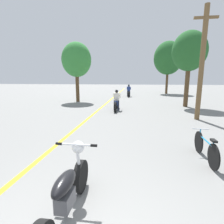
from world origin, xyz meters
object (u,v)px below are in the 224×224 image
at_px(utility_pole, 202,63).
at_px(roadside_tree_right_near, 190,52).
at_px(motorcycle_foreground, 67,192).
at_px(bicycle_parked, 206,148).
at_px(roadside_tree_left, 76,60).
at_px(roadside_tree_right_far, 168,58).
at_px(motorcycle_rider_far, 129,92).
at_px(motorcycle_rider_lead, 117,103).

relative_size(utility_pole, roadside_tree_right_near, 1.01).
bearing_deg(motorcycle_foreground, bicycle_parked, 39.68).
xyz_separation_m(roadside_tree_right_near, roadside_tree_left, (-9.03, 1.76, -0.28)).
bearing_deg(roadside_tree_right_far, roadside_tree_left, -133.95).
relative_size(motorcycle_foreground, bicycle_parked, 1.29).
bearing_deg(utility_pole, bicycle_parked, -105.63).
xyz_separation_m(utility_pole, roadside_tree_right_near, (0.55, 4.32, 1.13)).
bearing_deg(motorcycle_rider_far, bicycle_parked, -80.51).
relative_size(roadside_tree_left, bicycle_parked, 3.26).
relative_size(utility_pole, motorcycle_rider_far, 2.64).
height_order(utility_pole, bicycle_parked, utility_pole).
bearing_deg(roadside_tree_left, roadside_tree_right_far, 46.05).
height_order(utility_pole, motorcycle_rider_far, utility_pole).
xyz_separation_m(motorcycle_rider_lead, bicycle_parked, (3.08, -6.90, -0.18)).
bearing_deg(motorcycle_rider_lead, motorcycle_foreground, -88.30).
xyz_separation_m(roadside_tree_right_near, motorcycle_foreground, (-4.72, -11.50, -3.53)).
bearing_deg(utility_pole, roadside_tree_right_far, 86.31).
height_order(roadside_tree_right_near, motorcycle_rider_lead, roadside_tree_right_near).
relative_size(roadside_tree_left, motorcycle_rider_lead, 2.44).
relative_size(roadside_tree_right_near, motorcycle_foreground, 2.64).
bearing_deg(motorcycle_foreground, roadside_tree_right_near, 67.69).
height_order(roadside_tree_left, motorcycle_foreground, roadside_tree_left).
relative_size(motorcycle_rider_far, bicycle_parked, 1.30).
xyz_separation_m(roadside_tree_right_far, roadside_tree_left, (-9.51, -9.86, -1.09)).
xyz_separation_m(roadside_tree_left, motorcycle_rider_far, (4.46, 5.00, -3.15)).
distance_m(utility_pole, motorcycle_foreground, 8.64).
xyz_separation_m(utility_pole, roadside_tree_right_far, (1.03, 15.94, 1.94)).
distance_m(roadside_tree_right_far, motorcycle_rider_lead, 15.52).
bearing_deg(motorcycle_rider_lead, bicycle_parked, -65.90).
height_order(motorcycle_rider_lead, motorcycle_rider_far, motorcycle_rider_far).
bearing_deg(bicycle_parked, roadside_tree_left, 123.10).
distance_m(motorcycle_foreground, motorcycle_rider_far, 18.25).
distance_m(utility_pole, motorcycle_rider_lead, 5.41).
xyz_separation_m(motorcycle_foreground, motorcycle_rider_lead, (-0.27, 9.23, 0.08)).
bearing_deg(motorcycle_rider_far, motorcycle_foreground, -90.47).
relative_size(utility_pole, bicycle_parked, 3.44).
bearing_deg(motorcycle_rider_far, roadside_tree_right_far, 43.94).
distance_m(roadside_tree_right_far, motorcycle_rider_far, 8.19).
bearing_deg(roadside_tree_right_near, motorcycle_foreground, -112.31).
bearing_deg(roadside_tree_left, roadside_tree_right_near, -11.01).
distance_m(roadside_tree_right_near, roadside_tree_left, 9.20).
bearing_deg(motorcycle_foreground, utility_pole, 59.87).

